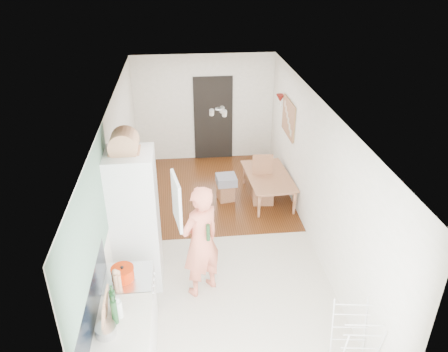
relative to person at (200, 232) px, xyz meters
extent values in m
cube|color=#C0B5A7|center=(0.36, 1.10, -1.04)|extent=(3.20, 7.00, 0.01)
cube|color=#5B2B12|center=(0.36, 2.95, -1.03)|extent=(3.20, 3.30, 0.01)
cube|color=gray|center=(-1.23, -0.90, 0.81)|extent=(0.02, 3.00, 1.30)
cube|color=black|center=(-1.23, -1.45, 0.11)|extent=(0.02, 1.90, 0.50)
cube|color=black|center=(0.56, 4.58, -0.04)|extent=(0.90, 0.04, 2.00)
cube|color=beige|center=(-0.94, -1.45, -0.15)|extent=(0.62, 0.92, 0.06)
cube|color=silver|center=(-0.94, -0.70, -0.60)|extent=(0.60, 0.60, 0.88)
cube|color=silver|center=(-0.94, -0.70, -0.14)|extent=(0.60, 0.60, 0.04)
cube|color=silver|center=(-0.91, 0.32, 0.04)|extent=(0.66, 0.66, 2.15)
cube|color=silver|center=(-0.30, 0.02, 0.51)|extent=(0.14, 0.56, 0.70)
cube|color=white|center=(-0.60, 0.32, 0.51)|extent=(0.02, 0.52, 0.66)
cube|color=#AF7E4E|center=(1.94, 3.00, 0.51)|extent=(0.03, 0.90, 0.70)
cube|color=#AD704F|center=(1.92, 3.00, 0.51)|extent=(0.00, 0.94, 0.74)
cone|color=maroon|center=(1.90, 3.65, 0.71)|extent=(0.18, 0.18, 0.16)
imported|color=#EB785C|center=(0.00, 0.00, 0.00)|extent=(0.90, 0.84, 2.07)
imported|color=#AD704F|center=(1.51, 2.54, -0.81)|extent=(0.78, 1.32, 0.45)
cube|color=slate|center=(0.64, 2.52, -0.55)|extent=(0.41, 0.41, 0.17)
cylinder|color=red|center=(-1.00, -0.72, -0.03)|extent=(0.29, 0.29, 0.17)
cylinder|color=silver|center=(-1.09, -1.59, -0.06)|extent=(0.23, 0.23, 0.11)
cylinder|color=#193D1D|center=(0.10, -0.12, 0.07)|extent=(0.06, 0.06, 0.26)
cylinder|color=#193D1D|center=(-1.01, -1.43, 0.04)|extent=(0.08, 0.08, 0.30)
cylinder|color=#193D1D|center=(-1.04, -1.27, 0.03)|extent=(0.07, 0.07, 0.30)
cylinder|color=silver|center=(-0.98, -1.35, -0.01)|extent=(0.09, 0.09, 0.22)
cylinder|color=tan|center=(-1.05, -0.92, 0.00)|extent=(0.08, 0.08, 0.24)
cylinder|color=tan|center=(-1.02, -0.92, 0.00)|extent=(0.07, 0.07, 0.23)
camera|label=1|loc=(-0.19, -5.01, 3.53)|focal=35.00mm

